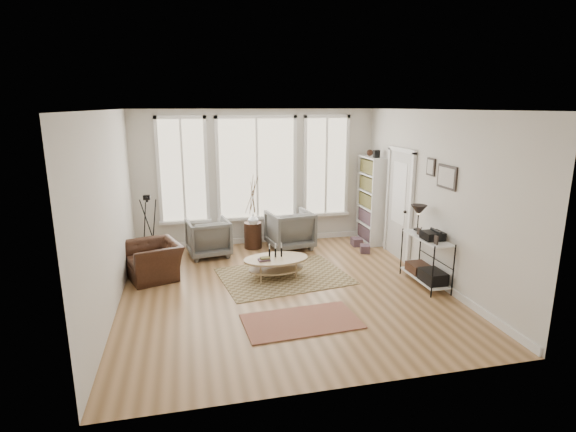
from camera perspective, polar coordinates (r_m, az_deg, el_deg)
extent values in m
plane|color=#A87D50|center=(7.53, -0.47, -9.31)|extent=(5.50, 5.50, 0.00)
plane|color=white|center=(6.92, -0.52, 13.34)|extent=(5.50, 5.50, 0.00)
cube|color=silver|center=(9.74, -3.98, 4.88)|extent=(5.20, 0.04, 2.90)
cube|color=silver|center=(4.54, 7.02, -5.70)|extent=(5.20, 0.04, 2.90)
cube|color=silver|center=(7.02, -21.71, 0.42)|extent=(0.04, 5.50, 2.90)
cube|color=silver|center=(8.04, 17.93, 2.34)|extent=(0.04, 5.50, 2.90)
cube|color=white|center=(10.04, -3.84, -2.98)|extent=(5.10, 0.04, 0.12)
cube|color=white|center=(8.41, 17.14, -6.99)|extent=(0.03, 5.40, 0.12)
cube|color=#D5C182|center=(9.70, -3.98, 6.03)|extent=(1.60, 0.03, 2.10)
cube|color=#D5C182|center=(9.58, -13.22, 5.61)|extent=(0.90, 0.03, 2.10)
cube|color=#D5C182|center=(10.05, 4.83, 6.29)|extent=(0.90, 0.03, 2.10)
cube|color=white|center=(9.68, -3.96, 6.02)|extent=(1.74, 0.06, 2.24)
cube|color=white|center=(9.56, -13.22, 5.59)|extent=(1.04, 0.06, 2.24)
cube|color=white|center=(10.03, 4.87, 6.28)|extent=(1.04, 0.06, 2.24)
cube|color=white|center=(9.86, -3.84, -0.23)|extent=(4.10, 0.12, 0.06)
cube|color=silver|center=(9.09, 13.95, 1.30)|extent=(0.04, 0.88, 2.10)
cube|color=white|center=(9.04, 13.93, 2.84)|extent=(0.01, 0.55, 1.20)
cube|color=white|center=(8.66, 15.31, 0.60)|extent=(0.06, 0.08, 2.18)
cube|color=white|center=(9.52, 12.56, 1.92)|extent=(0.06, 0.08, 2.18)
cube|color=white|center=(8.92, 14.27, 8.14)|extent=(0.06, 1.06, 0.08)
sphere|color=black|center=(8.80, 14.63, 0.51)|extent=(0.06, 0.06, 0.06)
cube|color=white|center=(9.64, 11.39, 1.52)|extent=(0.30, 0.03, 1.90)
cube|color=white|center=(10.38, 9.55, 2.47)|extent=(0.30, 0.03, 1.90)
cube|color=white|center=(10.07, 11.22, 2.05)|extent=(0.02, 0.85, 1.90)
cube|color=white|center=(10.01, 10.44, 2.01)|extent=(0.30, 0.81, 1.90)
cube|color=brown|center=(10.01, 10.44, 2.01)|extent=(0.24, 0.75, 1.76)
cube|color=black|center=(9.67, 11.17, 7.76)|extent=(0.12, 0.10, 0.16)
sphere|color=#371E13|center=(9.99, 10.35, 7.92)|extent=(0.14, 0.14, 0.14)
cube|color=white|center=(8.05, 16.95, -7.46)|extent=(0.37, 1.07, 0.03)
cube|color=white|center=(7.83, 17.31, -2.68)|extent=(0.37, 1.07, 0.02)
cylinder|color=black|center=(7.43, 17.91, -6.82)|extent=(0.02, 0.02, 0.85)
cylinder|color=black|center=(7.61, 20.26, -6.51)|extent=(0.02, 0.02, 0.85)
cylinder|color=black|center=(8.30, 14.22, -4.39)|extent=(0.02, 0.02, 0.85)
cylinder|color=black|center=(8.47, 16.40, -4.17)|extent=(0.02, 0.02, 0.85)
cylinder|color=black|center=(8.10, 16.11, -1.63)|extent=(0.14, 0.14, 0.02)
cylinder|color=black|center=(8.07, 16.18, -0.67)|extent=(0.02, 0.02, 0.30)
cone|color=black|center=(8.02, 16.27, 0.71)|extent=(0.28, 0.28, 0.18)
cube|color=black|center=(7.68, 17.91, -2.37)|extent=(0.32, 0.30, 0.13)
cube|color=black|center=(7.81, 17.91, -7.33)|extent=(0.32, 0.45, 0.20)
cube|color=#371E13|center=(8.19, 16.24, -6.35)|extent=(0.32, 0.40, 0.16)
cube|color=black|center=(7.41, 18.30, -2.91)|extent=(0.02, 0.10, 0.14)
cube|color=black|center=(7.86, 16.29, -1.90)|extent=(0.02, 0.10, 0.12)
cube|color=black|center=(7.63, 19.54, 4.68)|extent=(0.03, 0.52, 0.38)
cube|color=silver|center=(7.62, 19.44, 4.68)|extent=(0.01, 0.44, 0.30)
cube|color=black|center=(8.04, 17.71, 5.97)|extent=(0.03, 0.24, 0.30)
cube|color=silver|center=(8.03, 17.61, 5.97)|extent=(0.01, 0.18, 0.24)
cube|color=brown|center=(8.07, -0.53, -7.63)|extent=(2.40, 1.94, 0.01)
cube|color=maroon|center=(6.48, 1.70, -13.19)|extent=(1.66, 1.00, 0.01)
ellipsoid|color=tan|center=(7.98, -1.52, -6.70)|extent=(1.01, 0.67, 0.03)
ellipsoid|color=tan|center=(7.91, -1.53, -5.47)|extent=(1.18, 0.78, 0.04)
cylinder|color=tan|center=(7.76, -3.57, -7.33)|extent=(0.03, 0.03, 0.33)
cylinder|color=tan|center=(7.88, 1.01, -6.97)|extent=(0.03, 0.03, 0.33)
cylinder|color=tan|center=(8.09, -3.99, -6.42)|extent=(0.03, 0.03, 0.33)
cylinder|color=tan|center=(8.20, 0.41, -6.10)|extent=(0.03, 0.03, 0.33)
cylinder|color=black|center=(7.90, -2.38, -4.74)|extent=(0.03, 0.03, 0.16)
cylinder|color=black|center=(7.92, -1.60, -4.69)|extent=(0.03, 0.03, 0.16)
cylinder|color=black|center=(7.94, -0.83, -4.63)|extent=(0.03, 0.03, 0.16)
cube|color=#304925|center=(7.79, -2.99, -5.46)|extent=(0.20, 0.14, 0.05)
imported|color=slate|center=(9.19, -10.08, -2.71)|extent=(0.92, 0.94, 0.75)
imported|color=slate|center=(9.52, 0.22, -1.72)|extent=(1.01, 1.03, 0.82)
cylinder|color=#371E13|center=(9.59, -4.48, -2.44)|extent=(0.37, 0.37, 0.56)
imported|color=silver|center=(9.34, -4.44, -0.41)|extent=(0.24, 0.24, 0.22)
imported|color=#371E13|center=(8.27, -16.67, -5.41)|extent=(1.19, 1.12, 0.63)
cylinder|color=black|center=(9.08, -17.47, 1.87)|extent=(0.05, 0.05, 0.05)
cube|color=black|center=(9.07, -17.50, 2.26)|extent=(0.14, 0.11, 0.09)
cylinder|color=black|center=(9.00, -17.53, 2.17)|extent=(0.05, 0.07, 0.05)
cube|color=brown|center=(9.87, 8.71, -3.26)|extent=(0.22, 0.28, 0.17)
cube|color=brown|center=(9.46, 9.75, -4.11)|extent=(0.26, 0.29, 0.16)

